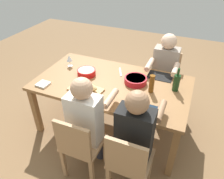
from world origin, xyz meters
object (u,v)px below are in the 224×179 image
object	(u,v)px
diner_near_center	(87,118)
cutting_board	(86,89)
bread_loaf	(85,86)
wine_bottle	(176,82)
chair_near_center	(80,145)
wine_glass	(69,59)
diner_far_right	(164,69)
beer_bottle	(152,84)
serving_bowl_pasta	(86,72)
napkin_stack	(43,84)
dining_table	(112,87)
chair_far_right	(165,76)
chair_near_right	(128,162)
serving_bowl_salad	(136,80)
diner_near_right	(136,133)

from	to	relation	value
diner_near_center	cutting_board	size ratio (longest dim) A/B	3.00
bread_loaf	wine_bottle	bearing A→B (deg)	22.91
chair_near_center	wine_glass	world-z (taller)	wine_glass
diner_far_right	wine_glass	world-z (taller)	diner_far_right
wine_bottle	beer_bottle	world-z (taller)	wine_bottle
serving_bowl_pasta	napkin_stack	size ratio (longest dim) A/B	1.71
diner_near_center	bread_loaf	xyz separation A→B (m)	(-0.22, 0.39, 0.11)
diner_far_right	wine_glass	size ratio (longest dim) A/B	7.23
chair_near_center	serving_bowl_pasta	world-z (taller)	chair_near_center
dining_table	chair_far_right	distance (m)	1.02
dining_table	cutting_board	size ratio (longest dim) A/B	4.78
dining_table	bread_loaf	world-z (taller)	bread_loaf
diner_far_right	bread_loaf	size ratio (longest dim) A/B	3.75
bread_loaf	chair_near_right	bearing A→B (deg)	-37.62
diner_far_right	beer_bottle	distance (m)	0.70
napkin_stack	bread_loaf	bearing A→B (deg)	10.98
chair_far_right	serving_bowl_pasta	size ratio (longest dim) A/B	3.56
bread_loaf	wine_glass	distance (m)	0.66
diner_near_center	cutting_board	xyz separation A→B (m)	(-0.22, 0.39, 0.05)
diner_near_center	chair_far_right	bearing A→B (deg)	71.00
chair_far_right	wine_glass	bearing A→B (deg)	-150.76
chair_near_right	diner_far_right	distance (m)	1.54
bread_loaf	beer_bottle	world-z (taller)	beer_bottle
diner_far_right	serving_bowl_salad	distance (m)	0.63
serving_bowl_pasta	wine_bottle	distance (m)	1.14
chair_near_center	serving_bowl_pasta	bearing A→B (deg)	113.03
dining_table	chair_far_right	bearing A→B (deg)	58.43
chair_near_right	wine_bottle	size ratio (longest dim) A/B	2.93
diner_near_right	diner_near_center	bearing A→B (deg)	180.00
diner_near_right	wine_bottle	distance (m)	0.85
diner_near_right	chair_far_right	world-z (taller)	diner_near_right
bread_loaf	beer_bottle	size ratio (longest dim) A/B	1.45
chair_near_center	diner_near_right	size ratio (longest dim) A/B	0.71
beer_bottle	wine_glass	world-z (taller)	beer_bottle
diner_near_center	diner_far_right	bearing A→B (deg)	68.63
cutting_board	napkin_stack	bearing A→B (deg)	-169.02
diner_near_center	wine_bottle	distance (m)	1.11
chair_near_center	diner_near_right	distance (m)	0.60
wine_glass	chair_near_center	bearing A→B (deg)	-55.05
dining_table	serving_bowl_salad	world-z (taller)	serving_bowl_salad
diner_far_right	serving_bowl_pasta	bearing A→B (deg)	-145.01
chair_near_right	chair_far_right	xyz separation A→B (m)	(0.00, 1.71, 0.00)
chair_near_right	wine_glass	bearing A→B (deg)	140.55
diner_near_right	serving_bowl_pasta	xyz separation A→B (m)	(-0.90, 0.71, 0.09)
chair_near_center	chair_near_right	bearing A→B (deg)	0.00
dining_table	chair_near_right	world-z (taller)	chair_near_right
dining_table	chair_near_right	xyz separation A→B (m)	(0.53, -0.85, -0.18)
beer_bottle	wine_bottle	bearing A→B (deg)	29.31
beer_bottle	bread_loaf	bearing A→B (deg)	-159.55
serving_bowl_salad	wine_glass	bearing A→B (deg)	176.39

